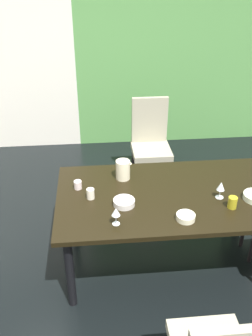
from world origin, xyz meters
TOP-DOWN VIEW (x-y plane):
  - ground_plane at (0.00, 0.00)m, footprint 5.25×5.36m
  - garden_window_panel at (1.20, 2.63)m, footprint 2.86×0.10m
  - dining_table at (0.58, 0.08)m, footprint 1.89×1.07m
  - chair_head_far at (0.62, 1.43)m, footprint 0.44×0.45m
  - wine_glass_near_window at (0.10, -0.28)m, footprint 0.06×0.06m
  - wine_glass_south at (0.97, -0.02)m, footprint 0.07×0.07m
  - serving_bowl_rear at (0.18, -0.05)m, footprint 0.17×0.17m
  - serving_bowl_north at (0.63, -0.28)m, footprint 0.14×0.14m
  - cup_right at (-0.08, 0.07)m, footprint 0.06×0.06m
  - cup_near_shelf at (1.03, -0.16)m, footprint 0.07×0.07m
  - cup_front at (-0.19, 0.23)m, footprint 0.07×0.07m
  - pitcher_left at (0.21, 0.36)m, footprint 0.14×0.13m

SIDE VIEW (x-z plane):
  - ground_plane at x=0.00m, z-range -0.02..0.00m
  - chair_head_far at x=0.62m, z-range 0.05..1.11m
  - dining_table at x=0.58m, z-range 0.29..1.02m
  - serving_bowl_north at x=0.63m, z-range 0.73..0.78m
  - serving_bowl_rear at x=0.18m, z-range 0.73..0.78m
  - cup_front at x=-0.19m, z-range 0.73..0.80m
  - cup_right at x=-0.08m, z-range 0.73..0.82m
  - cup_near_shelf at x=1.03m, z-range 0.73..0.83m
  - pitcher_left at x=0.21m, z-range 0.73..0.91m
  - wine_glass_south at x=0.97m, z-range 0.76..0.91m
  - wine_glass_near_window at x=0.10m, z-range 0.77..0.91m
  - garden_window_panel at x=1.20m, z-range 0.00..2.58m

